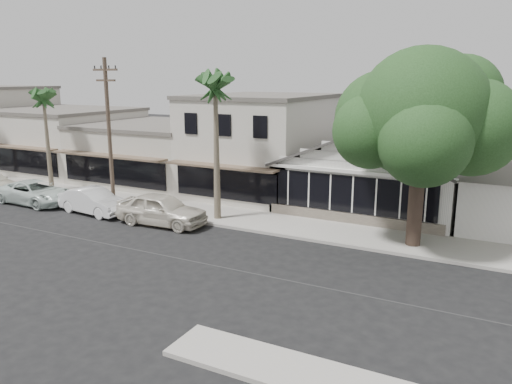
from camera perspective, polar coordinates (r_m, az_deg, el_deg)
The scene contains 13 objects.
ground at distance 22.48m, azimuth -8.13°, elevation -7.68°, with size 140.00×140.00×0.00m, color black.
sidewalk_north at distance 32.28m, azimuth -12.73°, elevation -1.33°, with size 90.00×3.50×0.15m, color #9E9991.
corner_shop at distance 30.83m, azimuth 13.25°, elevation 2.81°, with size 10.40×8.60×5.10m.
row_building_near at distance 34.48m, azimuth 0.75°, elevation 5.27°, with size 8.00×10.00×6.50m, color beige.
row_building_midnear at distance 39.49m, azimuth -11.02°, elevation 4.34°, with size 10.00×10.00×4.20m, color #B2AD9F.
row_building_midfar at distance 46.67m, azimuth -21.24°, elevation 5.50°, with size 11.00×10.00×5.00m, color beige.
utility_pole at distance 31.00m, azimuth -16.45°, elevation 6.74°, with size 1.80×0.24×9.00m.
car_0 at distance 27.60m, azimuth -10.74°, elevation -1.95°, with size 2.06×5.12×1.75m, color beige.
car_1 at distance 30.89m, azimuth -18.07°, elevation -0.99°, with size 1.61×4.60×1.52m, color white.
car_2 at distance 34.60m, azimuth -23.88°, elevation -0.05°, with size 2.45×5.31×1.48m, color silver.
shade_tree at distance 24.01m, azimuth 18.38°, elevation 8.09°, with size 8.36×7.56×9.27m.
palm_east at distance 27.11m, azimuth -4.68°, elevation 11.94°, with size 3.30×3.30×8.64m.
palm_mid at distance 37.25m, azimuth -23.13°, elevation 9.82°, with size 2.56×2.56×7.55m.
Camera 1 is at (12.43, -16.98, 7.89)m, focal length 35.00 mm.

